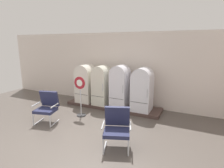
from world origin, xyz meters
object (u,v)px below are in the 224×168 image
(refrigerator_0, at_px, (86,82))
(armchair_right, at_px, (117,126))
(refrigerator_3, at_px, (142,88))
(sign_stand, at_px, (80,98))
(armchair_left, at_px, (47,106))
(refrigerator_1, at_px, (101,84))
(refrigerator_2, at_px, (120,85))

(refrigerator_0, xyz_separation_m, armchair_right, (2.50, -2.42, -0.39))
(refrigerator_3, relative_size, sign_stand, 1.11)
(refrigerator_3, bearing_deg, armchair_left, -140.73)
(refrigerator_1, xyz_separation_m, armchair_right, (1.74, -2.37, -0.40))
(refrigerator_1, relative_size, armchair_right, 1.55)
(refrigerator_0, bearing_deg, refrigerator_3, 0.09)
(refrigerator_3, height_order, armchair_right, refrigerator_3)
(refrigerator_2, distance_m, sign_stand, 1.55)
(refrigerator_0, height_order, armchair_right, refrigerator_0)
(armchair_left, relative_size, armchair_right, 1.00)
(refrigerator_0, bearing_deg, refrigerator_1, -3.80)
(armchair_right, xyz_separation_m, sign_stand, (-1.94, 1.26, 0.11))
(refrigerator_1, relative_size, armchair_left, 1.55)
(refrigerator_0, height_order, refrigerator_3, refrigerator_3)
(refrigerator_0, bearing_deg, armchair_left, -93.16)
(refrigerator_1, height_order, sign_stand, refrigerator_1)
(refrigerator_2, bearing_deg, refrigerator_1, -177.25)
(refrigerator_1, distance_m, sign_stand, 1.17)
(sign_stand, bearing_deg, armchair_right, -32.91)
(refrigerator_2, bearing_deg, sign_stand, -130.60)
(refrigerator_3, bearing_deg, sign_stand, -147.59)
(refrigerator_1, xyz_separation_m, refrigerator_2, (0.79, 0.04, 0.03))
(refrigerator_1, distance_m, armchair_left, 2.21)
(armchair_right, bearing_deg, sign_stand, 147.09)
(refrigerator_1, xyz_separation_m, refrigerator_3, (1.64, 0.05, -0.00))
(refrigerator_2, xyz_separation_m, armchair_left, (-1.66, -2.04, -0.43))
(refrigerator_2, distance_m, armchair_left, 2.66)
(refrigerator_1, distance_m, armchair_right, 2.97)
(refrigerator_1, distance_m, refrigerator_2, 0.79)
(armchair_right, bearing_deg, refrigerator_1, 126.29)
(refrigerator_2, height_order, refrigerator_3, refrigerator_2)
(refrigerator_1, relative_size, refrigerator_2, 0.96)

